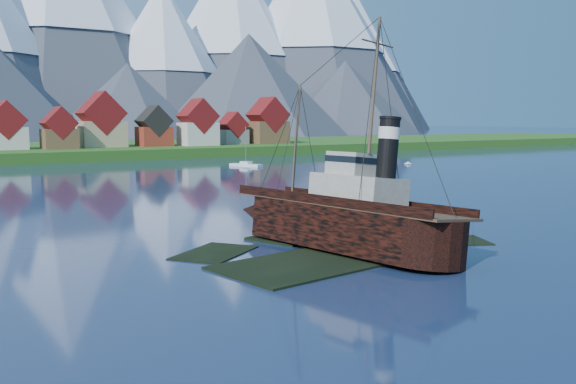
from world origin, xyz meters
TOP-DOWN VIEW (x-y plane):
  - ground at (0.00, 0.00)m, footprint 1400.00×1400.00m
  - shoal at (1.78, 2.15)m, footprint 31.71×21.24m
  - shore_bank at (0.00, 170.00)m, footprint 600.00×80.00m
  - seawall at (0.00, 132.00)m, footprint 600.00×2.50m
  - tugboat_wreck at (1.59, 2.53)m, footprint 6.44×27.75m
  - sailboat_d at (78.70, 80.47)m, footprint 7.94×7.59m
  - sailboat_e at (43.66, 94.69)m, footprint 5.49×9.12m

SIDE VIEW (x-z plane):
  - shoal at x=1.78m, z-range -0.92..0.22m
  - ground at x=0.00m, z-range 0.00..0.00m
  - shore_bank at x=0.00m, z-range -1.60..1.60m
  - seawall at x=0.00m, z-range -1.00..1.00m
  - sailboat_e at x=43.66m, z-range -4.96..5.41m
  - sailboat_d at x=78.70m, z-range -5.73..6.28m
  - tugboat_wreck at x=1.59m, z-range -8.22..13.77m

